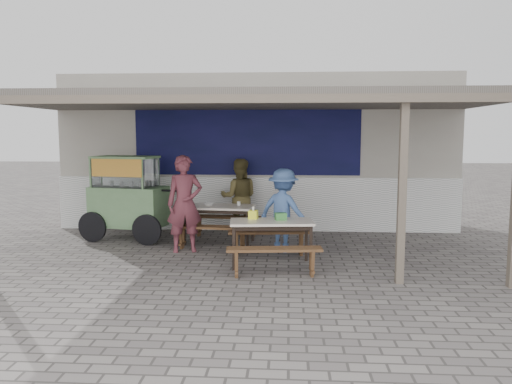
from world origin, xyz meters
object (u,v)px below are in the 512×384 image
Objects in this scene: bench_left_wall at (226,221)px; vendor_cart at (128,195)px; table_right at (271,226)px; table_left at (219,210)px; bench_left_street at (212,232)px; bench_right_wall at (269,237)px; tissue_box at (253,215)px; patron_right_table at (283,210)px; donation_box at (281,216)px; patron_wall_side at (239,197)px; bench_right_street at (274,255)px; condiment_bowl at (209,204)px; condiment_jar at (239,203)px; patron_street_side at (185,204)px.

vendor_cart is at bearing -163.78° from bench_left_wall.
table_right is (1.04, -2.22, 0.33)m from bench_left_wall.
table_left reaches higher than bench_left_street.
tissue_box reaches higher than bench_right_wall.
patron_right_table reaches higher than donation_box.
bench_right_street is at bearing 100.65° from patron_wall_side.
table_left is 0.93× the size of patron_right_table.
bench_right_wall is 0.96× the size of patron_right_table.
patron_wall_side reaches higher than bench_left_street.
condiment_bowl is (-1.37, 2.34, 0.44)m from bench_right_street.
table_left reaches higher than bench_right_street.
bench_right_wall is 6.87× the size of condiment_bowl.
bench_left_wall is at bearing 90.00° from bench_left_street.
donation_box is (-0.04, -0.94, 0.04)m from patron_right_table.
patron_right_table is at bearing 3.92° from bench_left_street.
table_left is at bearing -11.57° from condiment_bowl.
bench_left_street is 2.10m from vendor_cart.
patron_wall_side is at bearing 55.26° from condiment_bowl.
vendor_cart is (-1.91, 0.21, 0.26)m from table_left.
patron_right_table is 20.03× the size of condiment_jar.
bench_left_street is at bearing -90.00° from bench_left_wall.
patron_wall_side is (-0.71, 1.77, 0.48)m from bench_right_wall.
vendor_cart reaches higher than patron_wall_side.
bench_left_street is at bearing 132.00° from table_right.
table_left is at bearing 118.11° from table_right.
bench_left_wall is at bearing 90.00° from table_left.
patron_wall_side is (2.23, 0.59, -0.11)m from vendor_cart.
tissue_box is (0.46, -2.27, 0.00)m from patron_wall_side.
donation_box is 0.85× the size of condiment_bowl.
bench_right_wall is (1.03, -0.97, -0.33)m from table_left.
bench_left_wall is 0.75m from condiment_bowl.
patron_wall_side is 1.72m from patron_right_table.
bench_right_street is at bearing -71.95° from condiment_jar.
patron_street_side is at bearing 145.52° from table_right.
patron_wall_side reaches higher than patron_right_table.
patron_street_side is at bearing -112.18° from condiment_bowl.
condiment_jar is 0.59m from condiment_bowl.
table_left is 1.67m from tissue_box.
table_left is 0.94m from patron_street_side.
bench_right_street is 6.87× the size of condiment_bowl.
bench_right_wall is (0.97, -1.56, -0.00)m from bench_left_wall.
table_left is 2.00m from donation_box.
bench_right_street is (1.16, -2.30, -0.33)m from table_left.
bench_left_street is 0.67× the size of vendor_cart.
table_right is 9.86× the size of tissue_box.
bench_left_wall is 10.42× the size of tissue_box.
condiment_jar is at bearing 104.40° from tissue_box.
table_left is 0.80× the size of patron_street_side.
donation_box is (3.15, -1.78, -0.12)m from vendor_cart.
condiment_jar is (0.33, -0.50, 0.45)m from bench_left_wall.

